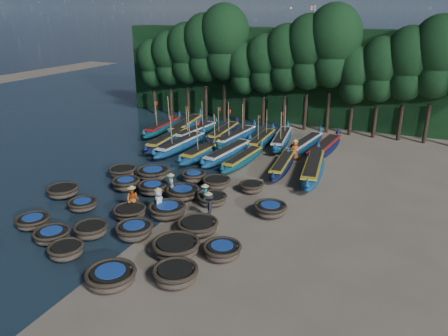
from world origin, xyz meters
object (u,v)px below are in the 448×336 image
at_px(coracle_15, 126,184).
at_px(coracle_20, 123,172).
at_px(long_boat_16, 305,144).
at_px(coracle_6, 91,230).
at_px(coracle_4, 176,274).
at_px(long_boat_13, 235,137).
at_px(long_boat_11, 195,132).
at_px(long_boat_12, 223,133).
at_px(long_boat_15, 282,139).
at_px(coracle_8, 176,247).
at_px(coracle_17, 183,192).
at_px(long_boat_5, 228,153).
at_px(fisherman_0, 159,201).
at_px(coracle_23, 217,182).
at_px(long_boat_9, 163,127).
at_px(fisherman_4, 171,184).
at_px(coracle_11, 83,204).
at_px(fisherman_5, 219,150).
at_px(coracle_7, 134,230).
at_px(coracle_16, 153,188).
at_px(long_boat_2, 167,140).
at_px(long_boat_7, 283,165).
at_px(coracle_5, 33,221).
at_px(coracle_1, 52,235).
at_px(coracle_18, 212,199).
at_px(coracle_24, 251,187).
at_px(coracle_19, 270,209).
at_px(coracle_13, 167,210).
at_px(coracle_9, 222,250).
at_px(long_boat_3, 181,145).
at_px(fisherman_3, 208,206).
at_px(fisherman_6, 295,149).
at_px(coracle_14, 198,226).
at_px(long_boat_6, 243,159).
at_px(long_boat_10, 186,126).
at_px(long_boat_14, 262,140).
at_px(long_boat_17, 324,148).
at_px(coracle_10, 63,191).
at_px(fisherman_2, 133,199).
at_px(fisherman_1, 205,195).
at_px(coracle_2, 66,250).
at_px(coracle_22, 194,176).
at_px(long_boat_4, 206,151).

bearing_deg(coracle_15, coracle_20, 131.75).
bearing_deg(long_boat_16, coracle_6, -100.82).
distance_m(coracle_4, long_boat_16, 22.37).
bearing_deg(long_boat_13, long_boat_11, -175.30).
relative_size(long_boat_12, long_boat_15, 0.98).
xyz_separation_m(coracle_8, coracle_17, (-3.24, 6.40, -0.05)).
relative_size(long_boat_5, fisherman_0, 4.33).
xyz_separation_m(coracle_23, long_boat_9, (-11.31, 11.07, 0.15)).
bearing_deg(long_boat_15, fisherman_4, -111.47).
distance_m(coracle_11, fisherman_5, 12.87).
bearing_deg(coracle_7, coracle_16, 113.79).
bearing_deg(long_boat_2, long_boat_7, -13.45).
height_order(coracle_8, coracle_23, coracle_8).
distance_m(coracle_6, coracle_20, 9.22).
distance_m(coracle_5, coracle_16, 7.89).
height_order(coracle_1, coracle_23, coracle_23).
height_order(coracle_8, coracle_15, coracle_8).
bearing_deg(coracle_16, coracle_17, 3.96).
distance_m(coracle_16, coracle_18, 4.47).
bearing_deg(coracle_24, long_boat_15, 97.14).
bearing_deg(coracle_19, coracle_6, -141.18).
height_order(coracle_13, coracle_19, coracle_13).
relative_size(coracle_9, coracle_19, 1.18).
bearing_deg(fisherman_0, long_boat_3, 5.41).
xyz_separation_m(long_boat_3, fisherman_0, (5.10, -11.68, 0.34)).
distance_m(fisherman_3, fisherman_6, 13.05).
xyz_separation_m(coracle_11, long_boat_12, (1.39, 18.36, 0.18)).
xyz_separation_m(coracle_14, long_boat_16, (1.58, 17.71, 0.10)).
height_order(coracle_1, fisherman_0, fisherman_0).
bearing_deg(long_boat_6, coracle_9, -67.34).
bearing_deg(coracle_13, long_boat_10, 115.73).
bearing_deg(coracle_20, coracle_19, -7.74).
bearing_deg(long_boat_14, coracle_15, -111.23).
height_order(coracle_1, long_boat_17, long_boat_17).
relative_size(coracle_5, long_boat_9, 0.27).
bearing_deg(coracle_6, coracle_23, 70.37).
relative_size(coracle_9, coracle_11, 1.30).
bearing_deg(coracle_7, long_boat_15, 83.95).
height_order(long_boat_7, long_boat_9, long_boat_9).
height_order(coracle_10, coracle_15, coracle_15).
height_order(coracle_15, fisherman_2, fisherman_2).
height_order(coracle_6, fisherman_5, fisherman_5).
bearing_deg(fisherman_1, fisherman_4, -115.94).
distance_m(coracle_9, long_boat_7, 13.50).
xyz_separation_m(coracle_4, coracle_6, (-6.50, 1.85, -0.04)).
bearing_deg(long_boat_16, long_boat_15, 175.19).
xyz_separation_m(coracle_2, coracle_22, (1.00, 11.87, 0.00)).
bearing_deg(long_boat_14, long_boat_4, -122.91).
relative_size(coracle_8, long_boat_2, 0.35).
relative_size(coracle_15, long_boat_16, 0.30).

